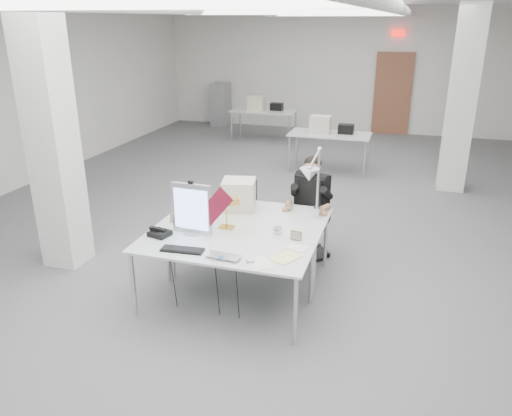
{
  "coord_description": "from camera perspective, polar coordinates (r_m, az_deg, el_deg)",
  "views": [
    {
      "loc": [
        1.65,
        -6.78,
        2.89
      ],
      "look_at": [
        0.19,
        -2.0,
        0.99
      ],
      "focal_mm": 35.0,
      "sensor_mm": 36.0,
      "label": 1
    }
  ],
  "objects": [
    {
      "name": "paper_stack_b",
      "position": [
        4.79,
        3.44,
        -5.66
      ],
      "size": [
        0.31,
        0.33,
        0.01
      ],
      "primitive_type": "cube",
      "rotation": [
        0.0,
        0.0,
        -0.52
      ],
      "color": "#FFF198",
      "rests_on": "desk_main"
    },
    {
      "name": "bg_desk_b",
      "position": [
        12.65,
        0.91,
        11.05
      ],
      "size": [
        1.6,
        0.8,
        0.02
      ],
      "primitive_type": "cube",
      "color": "silver",
      "rests_on": "room_shell"
    },
    {
      "name": "pennant",
      "position": [
        5.11,
        -4.76,
        0.05
      ],
      "size": [
        0.44,
        0.08,
        0.47
      ],
      "primitive_type": "cube",
      "rotation": [
        0.0,
        -0.87,
        -0.15
      ],
      "color": "maroon",
      "rests_on": "monitor"
    },
    {
      "name": "desk_second",
      "position": [
        5.84,
        -0.63,
        -0.75
      ],
      "size": [
        1.8,
        0.9,
        0.02
      ],
      "primitive_type": "cube",
      "color": "silver",
      "rests_on": "room_shell"
    },
    {
      "name": "keyboard",
      "position": [
        4.97,
        -8.41,
        -4.75
      ],
      "size": [
        0.43,
        0.18,
        0.02
      ],
      "primitive_type": "cube",
      "rotation": [
        0.0,
        0.0,
        0.08
      ],
      "color": "black",
      "rests_on": "desk_main"
    },
    {
      "name": "beige_monitor",
      "position": [
        5.93,
        -1.98,
        1.54
      ],
      "size": [
        0.45,
        0.43,
        0.36
      ],
      "primitive_type": "cube",
      "rotation": [
        0.0,
        0.0,
        0.21
      ],
      "color": "beige",
      "rests_on": "desk_second"
    },
    {
      "name": "desk_phone",
      "position": [
        5.34,
        -10.94,
        -2.87
      ],
      "size": [
        0.24,
        0.23,
        0.05
      ],
      "primitive_type": "cube",
      "rotation": [
        0.0,
        0.0,
        -0.24
      ],
      "color": "black",
      "rests_on": "desk_main"
    },
    {
      "name": "paper_stack_c",
      "position": [
        5.0,
        4.66,
        -4.52
      ],
      "size": [
        0.24,
        0.2,
        0.01
      ],
      "primitive_type": "cube",
      "rotation": [
        0.0,
        0.0,
        -0.32
      ],
      "color": "white",
      "rests_on": "desk_main"
    },
    {
      "name": "architect_lamp",
      "position": [
        5.4,
        6.64,
        2.2
      ],
      "size": [
        0.43,
        0.7,
        0.85
      ],
      "primitive_type": null,
      "rotation": [
        0.0,
        0.0,
        -0.33
      ],
      "color": "silver",
      "rests_on": "desk_second"
    },
    {
      "name": "desk_clock",
      "position": [
        5.28,
        2.49,
        -2.48
      ],
      "size": [
        0.1,
        0.06,
        0.1
      ],
      "primitive_type": "cylinder",
      "rotation": [
        1.57,
        0.0,
        0.31
      ],
      "color": "silver",
      "rests_on": "desk_main"
    },
    {
      "name": "laptop",
      "position": [
        4.74,
        -4.03,
        -5.82
      ],
      "size": [
        0.36,
        0.25,
        0.03
      ],
      "primitive_type": "imported",
      "rotation": [
        0.0,
        0.0,
        -0.09
      ],
      "color": "#B6B7BB",
      "rests_on": "desk_main"
    },
    {
      "name": "seated_person",
      "position": [
        6.2,
        6.35,
        1.95
      ],
      "size": [
        0.68,
        0.75,
        0.92
      ],
      "primitive_type": null,
      "rotation": [
        0.0,
        0.0,
        -0.35
      ],
      "color": "black",
      "rests_on": "office_chair"
    },
    {
      "name": "bankers_lamp",
      "position": [
        5.39,
        -3.41,
        -0.53
      ],
      "size": [
        0.34,
        0.24,
        0.35
      ],
      "primitive_type": null,
      "rotation": [
        0.0,
        0.0,
        0.42
      ],
      "color": "#B47E38",
      "rests_on": "desk_main"
    },
    {
      "name": "picture_frame_right",
      "position": [
        5.15,
        4.61,
        -3.16
      ],
      "size": [
        0.13,
        0.05,
        0.1
      ],
      "primitive_type": "cube",
      "rotation": [
        -0.21,
        0.0,
        -0.16
      ],
      "color": "#9D7543",
      "rests_on": "desk_main"
    },
    {
      "name": "monitor",
      "position": [
        5.26,
        -7.35,
        -0.07
      ],
      "size": [
        0.44,
        0.06,
        0.55
      ],
      "primitive_type": "cube",
      "rotation": [
        0.0,
        0.0,
        -0.04
      ],
      "color": "silver",
      "rests_on": "desk_main"
    },
    {
      "name": "office_chair",
      "position": [
        6.37,
        6.31,
        -1.09
      ],
      "size": [
        0.66,
        0.66,
        1.05
      ],
      "primitive_type": null,
      "rotation": [
        0.0,
        0.0,
        -0.35
      ],
      "color": "black",
      "rests_on": "room_shell"
    },
    {
      "name": "picture_frame_left",
      "position": [
        5.64,
        -9.15,
        -1.15
      ],
      "size": [
        0.14,
        0.04,
        0.11
      ],
      "primitive_type": "cube",
      "rotation": [
        -0.21,
        0.0,
        0.06
      ],
      "color": "#A58A47",
      "rests_on": "desk_main"
    },
    {
      "name": "filing_cabinet",
      "position": [
        14.56,
        -4.04,
        11.73
      ],
      "size": [
        0.45,
        0.55,
        1.2
      ],
      "primitive_type": "cube",
      "color": "gray",
      "rests_on": "room_shell"
    },
    {
      "name": "room_shell",
      "position": [
        7.2,
        3.86,
        11.21
      ],
      "size": [
        10.04,
        14.04,
        3.24
      ],
      "color": "#57585A",
      "rests_on": "ground"
    },
    {
      "name": "paper_stack_a",
      "position": [
        4.68,
        0.41,
        -6.3
      ],
      "size": [
        0.33,
        0.34,
        0.01
      ],
      "primitive_type": "cube",
      "rotation": [
        0.0,
        0.0,
        0.64
      ],
      "color": "white",
      "rests_on": "desk_main"
    },
    {
      "name": "bg_desk_a",
      "position": [
        10.12,
        8.44,
        8.34
      ],
      "size": [
        1.6,
        0.8,
        0.02
      ],
      "primitive_type": "cube",
      "color": "silver",
      "rests_on": "room_shell"
    },
    {
      "name": "desk_main",
      "position": [
        5.06,
        -3.72,
        -4.34
      ],
      "size": [
        1.8,
        0.9,
        0.02
      ],
      "primitive_type": "cube",
      "color": "silver",
      "rests_on": "room_shell"
    },
    {
      "name": "mouse",
      "position": [
        4.69,
        -0.66,
        -6.02
      ],
      "size": [
        0.1,
        0.07,
        0.04
      ],
      "primitive_type": "ellipsoid",
      "rotation": [
        0.0,
        0.0,
        -0.13
      ],
      "color": "#BBBBC0",
      "rests_on": "desk_main"
    }
  ]
}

